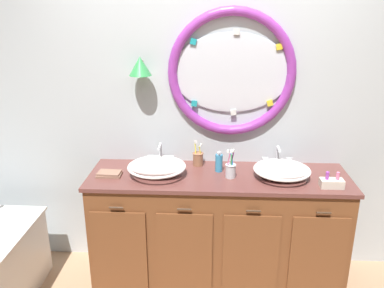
% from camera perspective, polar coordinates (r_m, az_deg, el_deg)
% --- Properties ---
extents(back_wall_assembly, '(6.40, 0.26, 2.60)m').
position_cam_1_polar(back_wall_assembly, '(3.18, 2.29, 4.60)').
color(back_wall_assembly, silver).
rests_on(back_wall_assembly, ground_plane).
extents(vanity_counter, '(1.96, 0.60, 0.92)m').
position_cam_1_polar(vanity_counter, '(3.22, 3.65, -11.94)').
color(vanity_counter, brown).
rests_on(vanity_counter, ground_plane).
extents(sink_basin_left, '(0.44, 0.44, 0.13)m').
position_cam_1_polar(sink_basin_left, '(2.98, -5.08, -3.29)').
color(sink_basin_left, white).
rests_on(sink_basin_left, vanity_counter).
extents(sink_basin_right, '(0.42, 0.42, 0.12)m').
position_cam_1_polar(sink_basin_right, '(3.00, 12.76, -3.66)').
color(sink_basin_right, white).
rests_on(sink_basin_right, vanity_counter).
extents(faucet_set_left, '(0.22, 0.15, 0.18)m').
position_cam_1_polar(faucet_set_left, '(3.19, -4.54, -1.69)').
color(faucet_set_left, silver).
rests_on(faucet_set_left, vanity_counter).
extents(faucet_set_right, '(0.24, 0.12, 0.17)m').
position_cam_1_polar(faucet_set_right, '(3.21, 12.13, -2.04)').
color(faucet_set_right, silver).
rests_on(faucet_set_right, vanity_counter).
extents(toothbrush_holder_left, '(0.09, 0.09, 0.21)m').
position_cam_1_polar(toothbrush_holder_left, '(3.16, 0.87, -2.08)').
color(toothbrush_holder_left, '#996647').
rests_on(toothbrush_holder_left, vanity_counter).
extents(toothbrush_holder_right, '(0.08, 0.08, 0.22)m').
position_cam_1_polar(toothbrush_holder_right, '(2.95, 5.55, -3.66)').
color(toothbrush_holder_right, silver).
rests_on(toothbrush_holder_right, vanity_counter).
extents(soap_dispenser, '(0.06, 0.06, 0.17)m').
position_cam_1_polar(soap_dispenser, '(3.05, 3.88, -2.64)').
color(soap_dispenser, '#388EBC').
rests_on(soap_dispenser, vanity_counter).
extents(folded_hand_towel, '(0.18, 0.12, 0.03)m').
position_cam_1_polar(folded_hand_towel, '(3.05, -11.78, -4.21)').
color(folded_hand_towel, '#936B56').
rests_on(folded_hand_towel, vanity_counter).
extents(toiletry_basket, '(0.16, 0.08, 0.12)m').
position_cam_1_polar(toiletry_basket, '(2.96, 19.41, -5.27)').
color(toiletry_basket, beige).
rests_on(toiletry_basket, vanity_counter).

